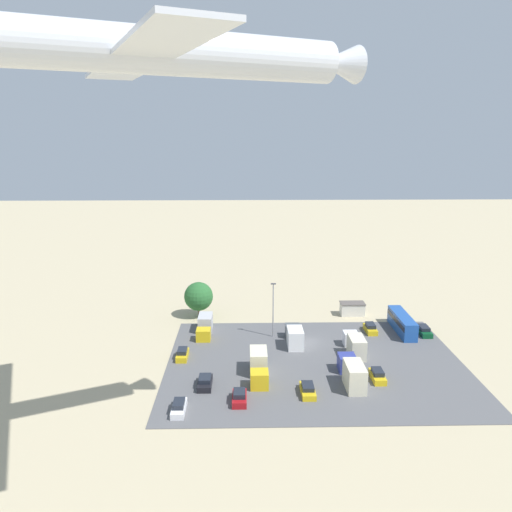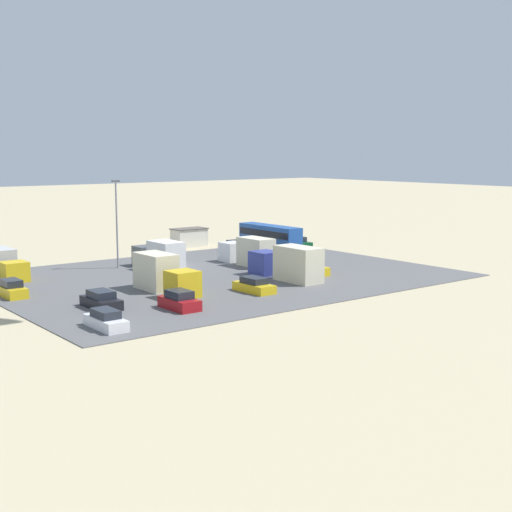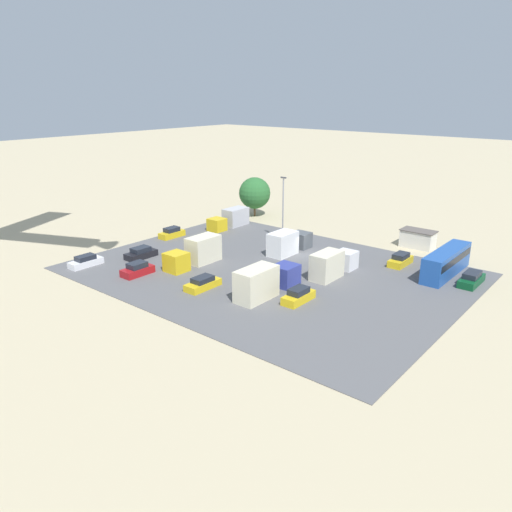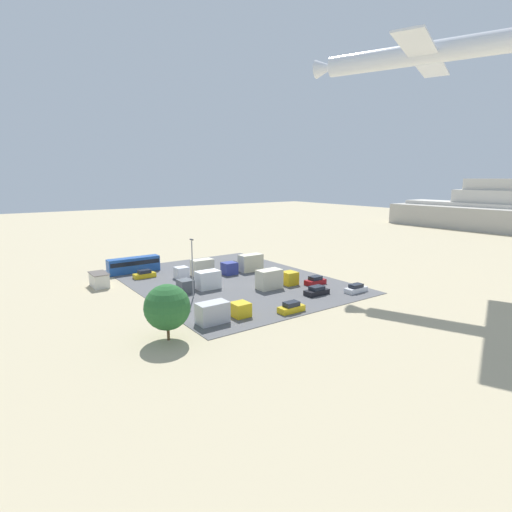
% 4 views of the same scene
% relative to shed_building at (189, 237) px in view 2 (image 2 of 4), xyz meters
% --- Properties ---
extents(ground_plane, '(400.00, 400.00, 0.00)m').
position_rel_shed_building_xyz_m(ground_plane, '(10.47, 13.01, -1.32)').
color(ground_plane, tan).
extents(parking_lot_surface, '(46.81, 35.48, 0.08)m').
position_rel_shed_building_xyz_m(parking_lot_surface, '(10.47, 21.95, -1.28)').
color(parking_lot_surface, '#565659').
rests_on(parking_lot_surface, ground).
extents(shed_building, '(4.91, 2.83, 2.62)m').
position_rel_shed_building_xyz_m(shed_building, '(0.00, 0.00, 0.00)').
color(shed_building, silver).
rests_on(shed_building, ground).
extents(bus, '(2.45, 10.81, 3.21)m').
position_rel_shed_building_xyz_m(bus, '(-7.29, 8.97, 0.49)').
color(bus, '#1E4C9E').
rests_on(bus, ground).
extents(parked_car_0, '(1.76, 4.23, 1.59)m').
position_rel_shed_building_xyz_m(parked_car_0, '(2.05, 27.60, -0.57)').
color(parked_car_0, gold).
rests_on(parked_car_0, ground).
extents(parked_car_1, '(1.81, 4.32, 1.60)m').
position_rel_shed_building_xyz_m(parked_car_1, '(-1.44, 9.12, -0.57)').
color(parked_car_1, gold).
rests_on(parked_car_1, ground).
extents(parked_car_2, '(2.00, 4.40, 1.50)m').
position_rel_shed_building_xyz_m(parked_car_2, '(27.37, 29.01, -0.61)').
color(parked_car_2, black).
rests_on(parked_car_2, ground).
extents(parked_car_3, '(1.72, 4.40, 1.45)m').
position_rel_shed_building_xyz_m(parked_car_3, '(30.24, 35.75, -0.63)').
color(parked_car_3, silver).
rests_on(parked_car_3, ground).
extents(parked_car_4, '(1.91, 4.48, 1.41)m').
position_rel_shed_building_xyz_m(parked_car_4, '(12.85, 31.49, -0.65)').
color(parked_car_4, gold).
rests_on(parked_car_4, ground).
extents(parked_car_5, '(1.75, 4.17, 1.59)m').
position_rel_shed_building_xyz_m(parked_car_5, '(31.74, 19.55, -0.58)').
color(parked_car_5, gold).
rests_on(parked_car_5, ground).
extents(parked_car_6, '(1.87, 4.76, 1.54)m').
position_rel_shed_building_xyz_m(parked_car_6, '(-10.88, 10.34, -0.60)').
color(parked_car_6, '#0C4723').
rests_on(parked_car_6, ground).
extents(parked_car_7, '(1.94, 4.06, 1.61)m').
position_rel_shed_building_xyz_m(parked_car_7, '(22.36, 33.49, -0.57)').
color(parked_car_7, maroon).
rests_on(parked_car_7, ground).
extents(parked_truck_0, '(2.41, 8.14, 3.32)m').
position_rel_shed_building_xyz_m(parked_truck_0, '(3.43, 18.31, 0.28)').
color(parked_truck_0, silver).
rests_on(parked_truck_0, ground).
extents(parked_truck_1, '(2.60, 7.78, 3.26)m').
position_rel_shed_building_xyz_m(parked_truck_1, '(13.06, 14.40, 0.26)').
color(parked_truck_1, '#4C5156').
rests_on(parked_truck_1, ground).
extents(parked_truck_2, '(2.48, 7.99, 2.94)m').
position_rel_shed_building_xyz_m(parked_truck_2, '(28.92, 8.98, 0.11)').
color(parked_truck_2, gold).
rests_on(parked_truck_2, ground).
extents(parked_truck_3, '(2.59, 8.36, 3.50)m').
position_rel_shed_building_xyz_m(parked_truck_3, '(19.55, 26.06, 0.37)').
color(parked_truck_3, gold).
rests_on(parked_truck_3, ground).
extents(parked_truck_4, '(2.57, 9.37, 3.60)m').
position_rel_shed_building_xyz_m(parked_truck_4, '(6.01, 28.48, 0.41)').
color(parked_truck_4, navy).
rests_on(parked_truck_4, ground).
extents(light_pole_lot_centre, '(0.90, 0.28, 9.97)m').
position_rel_shed_building_xyz_m(light_pole_lot_centre, '(16.59, 10.92, 4.19)').
color(light_pole_lot_centre, gray).
rests_on(light_pole_lot_centre, ground).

